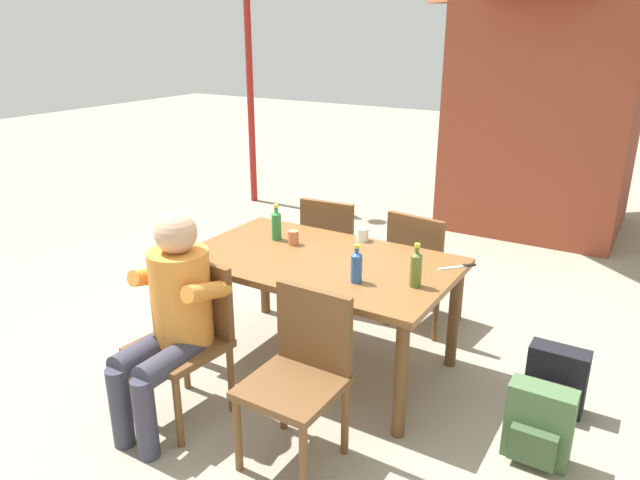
{
  "coord_description": "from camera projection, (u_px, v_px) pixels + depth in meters",
  "views": [
    {
      "loc": [
        1.74,
        -2.88,
        2.06
      ],
      "look_at": [
        0.0,
        0.0,
        0.85
      ],
      "focal_mm": 33.27,
      "sensor_mm": 36.0,
      "label": 1
    }
  ],
  "objects": [
    {
      "name": "ground_plane",
      "position": [
        320.0,
        362.0,
        3.87
      ],
      "size": [
        24.0,
        24.0,
        0.0
      ],
      "primitive_type": "plane",
      "color": "gray"
    },
    {
      "name": "dining_table",
      "position": [
        320.0,
        271.0,
        3.65
      ],
      "size": [
        1.63,
        0.98,
        0.73
      ],
      "color": "brown",
      "rests_on": "ground_plane"
    },
    {
      "name": "chair_near_left",
      "position": [
        189.0,
        332.0,
        3.24
      ],
      "size": [
        0.48,
        0.48,
        0.87
      ],
      "color": "brown",
      "rests_on": "ground_plane"
    },
    {
      "name": "chair_far_right",
      "position": [
        422.0,
        264.0,
        4.16
      ],
      "size": [
        0.49,
        0.49,
        0.87
      ],
      "color": "brown",
      "rests_on": "ground_plane"
    },
    {
      "name": "chair_near_right",
      "position": [
        301.0,
        369.0,
        2.89
      ],
      "size": [
        0.45,
        0.45,
        0.87
      ],
      "color": "brown",
      "rests_on": "ground_plane"
    },
    {
      "name": "chair_far_left",
      "position": [
        333.0,
        246.0,
        4.51
      ],
      "size": [
        0.48,
        0.48,
        0.87
      ],
      "color": "brown",
      "rests_on": "ground_plane"
    },
    {
      "name": "person_in_white_shirt",
      "position": [
        171.0,
        312.0,
        3.1
      ],
      "size": [
        0.47,
        0.62,
        1.18
      ],
      "color": "orange",
      "rests_on": "ground_plane"
    },
    {
      "name": "bottle_olive",
      "position": [
        416.0,
        268.0,
        3.2
      ],
      "size": [
        0.06,
        0.06,
        0.25
      ],
      "color": "#566623",
      "rests_on": "dining_table"
    },
    {
      "name": "bottle_blue",
      "position": [
        356.0,
        266.0,
        3.25
      ],
      "size": [
        0.06,
        0.06,
        0.22
      ],
      "color": "#2D56A3",
      "rests_on": "dining_table"
    },
    {
      "name": "bottle_green",
      "position": [
        276.0,
        224.0,
        3.91
      ],
      "size": [
        0.06,
        0.06,
        0.24
      ],
      "color": "#287A38",
      "rests_on": "dining_table"
    },
    {
      "name": "cup_white",
      "position": [
        362.0,
        234.0,
        3.91
      ],
      "size": [
        0.08,
        0.08,
        0.09
      ],
      "primitive_type": "cylinder",
      "color": "white",
      "rests_on": "dining_table"
    },
    {
      "name": "cup_terracotta",
      "position": [
        293.0,
        238.0,
        3.84
      ],
      "size": [
        0.07,
        0.07,
        0.09
      ],
      "primitive_type": "cylinder",
      "color": "#BC6B47",
      "rests_on": "dining_table"
    },
    {
      "name": "table_knife",
      "position": [
        460.0,
        267.0,
        3.49
      ],
      "size": [
        0.18,
        0.19,
        0.01
      ],
      "color": "silver",
      "rests_on": "dining_table"
    },
    {
      "name": "backpack_by_near_side",
      "position": [
        538.0,
        426.0,
        2.93
      ],
      "size": [
        0.32,
        0.2,
        0.41
      ],
      "color": "#47663D",
      "rests_on": "ground_plane"
    },
    {
      "name": "backpack_by_far_side",
      "position": [
        556.0,
        381.0,
        3.34
      ],
      "size": [
        0.32,
        0.2,
        0.38
      ],
      "color": "black",
      "rests_on": "ground_plane"
    },
    {
      "name": "brick_kiosk",
      "position": [
        549.0,
        85.0,
        6.1
      ],
      "size": [
        2.01,
        1.75,
        2.85
      ],
      "color": "brown",
      "rests_on": "ground_plane"
    },
    {
      "name": "lamp_post",
      "position": [
        247.0,
        17.0,
        6.73
      ],
      "size": [
        0.56,
        0.2,
        3.08
      ],
      "color": "maroon",
      "rests_on": "ground_plane"
    }
  ]
}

